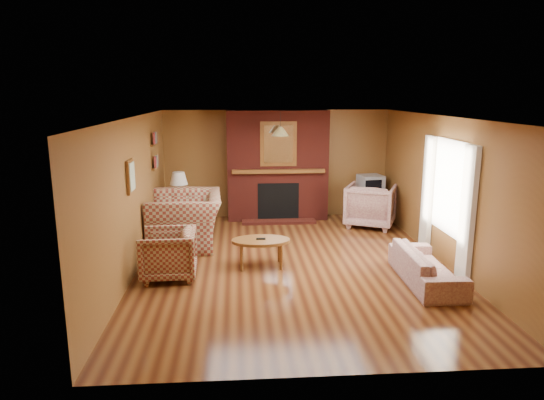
{
  "coord_description": "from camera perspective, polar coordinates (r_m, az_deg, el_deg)",
  "views": [
    {
      "loc": [
        -0.88,
        -7.54,
        2.77
      ],
      "look_at": [
        -0.29,
        0.6,
        0.96
      ],
      "focal_mm": 32.0,
      "sensor_mm": 36.0,
      "label": 1
    }
  ],
  "objects": [
    {
      "name": "tv_stand",
      "position": [
        11.03,
        11.39,
        -0.82
      ],
      "size": [
        0.54,
        0.5,
        0.54
      ],
      "primitive_type": "cube",
      "rotation": [
        0.0,
        0.0,
        0.1
      ],
      "color": "black",
      "rests_on": "floor"
    },
    {
      "name": "botanical_print",
      "position": [
        7.51,
        -16.28,
        2.68
      ],
      "size": [
        0.05,
        0.4,
        0.5
      ],
      "color": "brown",
      "rests_on": "wall_left"
    },
    {
      "name": "plaid_loveseat",
      "position": [
        9.05,
        -10.15,
        -2.3
      ],
      "size": [
        1.38,
        1.56,
        0.97
      ],
      "primitive_type": "imported",
      "rotation": [
        0.0,
        0.0,
        -1.52
      ],
      "color": "maroon",
      "rests_on": "floor"
    },
    {
      "name": "floral_sofa",
      "position": [
        7.61,
        17.71,
        -7.44
      ],
      "size": [
        0.71,
        1.72,
        0.5
      ],
      "primitive_type": "imported",
      "rotation": [
        0.0,
        0.0,
        1.55
      ],
      "color": "beige",
      "rests_on": "floor"
    },
    {
      "name": "window_right",
      "position": [
        8.23,
        19.87,
        0.25
      ],
      "size": [
        0.1,
        1.85,
        2.0
      ],
      "color": "beige",
      "rests_on": "wall_right"
    },
    {
      "name": "coffee_table",
      "position": [
        7.86,
        -1.32,
        -5.03
      ],
      "size": [
        0.94,
        0.59,
        0.47
      ],
      "color": "brown",
      "rests_on": "floor"
    },
    {
      "name": "wall_right",
      "position": [
        8.41,
        19.66,
        1.03
      ],
      "size": [
        0.0,
        6.5,
        6.5
      ],
      "primitive_type": "plane",
      "rotation": [
        1.57,
        0.0,
        -1.57
      ],
      "color": "brown",
      "rests_on": "floor"
    },
    {
      "name": "table_lamp",
      "position": [
        10.24,
        -10.91,
        1.75
      ],
      "size": [
        0.37,
        0.37,
        0.61
      ],
      "color": "silver",
      "rests_on": "side_table"
    },
    {
      "name": "floral_armchair",
      "position": [
        10.4,
        11.54,
        -0.62
      ],
      "size": [
        1.29,
        1.3,
        0.9
      ],
      "primitive_type": "imported",
      "rotation": [
        0.0,
        0.0,
        2.7
      ],
      "color": "beige",
      "rests_on": "floor"
    },
    {
      "name": "pendant_light",
      "position": [
        9.91,
        0.99,
        8.07
      ],
      "size": [
        0.36,
        0.36,
        0.48
      ],
      "color": "black",
      "rests_on": "ceiling"
    },
    {
      "name": "floor",
      "position": [
        8.08,
        2.4,
        -7.53
      ],
      "size": [
        6.5,
        6.5,
        0.0
      ],
      "primitive_type": "plane",
      "color": "#431E0E",
      "rests_on": "ground"
    },
    {
      "name": "ceiling",
      "position": [
        7.6,
        2.57,
        9.73
      ],
      "size": [
        6.5,
        6.5,
        0.0
      ],
      "primitive_type": "plane",
      "rotation": [
        3.14,
        0.0,
        0.0
      ],
      "color": "white",
      "rests_on": "wall_back"
    },
    {
      "name": "crt_tv",
      "position": [
        10.93,
        11.51,
        1.71
      ],
      "size": [
        0.57,
        0.57,
        0.45
      ],
      "color": "#A0A2A7",
      "rests_on": "tv_stand"
    },
    {
      "name": "bookshelf",
      "position": [
        9.63,
        -13.5,
        5.6
      ],
      "size": [
        0.09,
        0.55,
        0.71
      ],
      "color": "brown",
      "rests_on": "wall_left"
    },
    {
      "name": "wall_left",
      "position": [
        7.87,
        -15.92,
        0.53
      ],
      "size": [
        0.0,
        6.5,
        6.5
      ],
      "primitive_type": "plane",
      "rotation": [
        1.57,
        0.0,
        1.57
      ],
      "color": "brown",
      "rests_on": "floor"
    },
    {
      "name": "side_table",
      "position": [
        10.37,
        -10.77,
        -1.62
      ],
      "size": [
        0.44,
        0.44,
        0.55
      ],
      "primitive_type": "cube",
      "rotation": [
        0.0,
        0.0,
        0.07
      ],
      "color": "brown",
      "rests_on": "floor"
    },
    {
      "name": "wall_back",
      "position": [
        10.94,
        0.53,
        4.27
      ],
      "size": [
        6.5,
        0.0,
        6.5
      ],
      "primitive_type": "plane",
      "rotation": [
        1.57,
        0.0,
        0.0
      ],
      "color": "brown",
      "rests_on": "floor"
    },
    {
      "name": "plaid_armchair",
      "position": [
        7.56,
        -12.12,
        -6.23
      ],
      "size": [
        0.85,
        0.83,
        0.75
      ],
      "primitive_type": "imported",
      "rotation": [
        0.0,
        0.0,
        -1.54
      ],
      "color": "maroon",
      "rests_on": "floor"
    },
    {
      "name": "fireplace",
      "position": [
        10.68,
        0.65,
        3.97
      ],
      "size": [
        2.2,
        0.82,
        2.4
      ],
      "color": "#5B1B13",
      "rests_on": "floor"
    },
    {
      "name": "wall_front",
      "position": [
        4.65,
        7.1,
        -7.29
      ],
      "size": [
        6.5,
        0.0,
        6.5
      ],
      "primitive_type": "plane",
      "rotation": [
        -1.57,
        0.0,
        0.0
      ],
      "color": "brown",
      "rests_on": "floor"
    }
  ]
}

